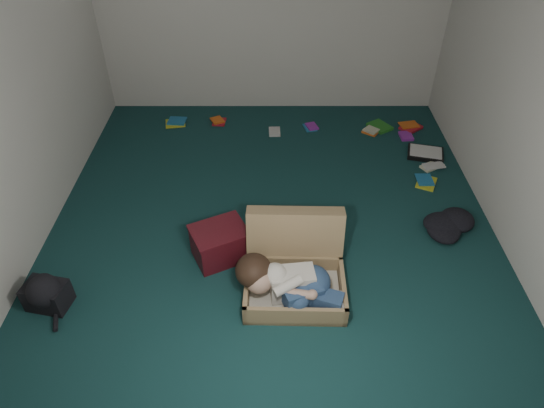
{
  "coord_description": "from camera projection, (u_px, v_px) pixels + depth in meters",
  "views": [
    {
      "loc": [
        -0.0,
        -3.33,
        2.96
      ],
      "look_at": [
        0.0,
        -0.15,
        0.35
      ],
      "focal_mm": 32.0,
      "sensor_mm": 36.0,
      "label": 1
    }
  ],
  "objects": [
    {
      "name": "maroon_bin",
      "position": [
        220.0,
        243.0,
        4.02
      ],
      "size": [
        0.55,
        0.51,
        0.31
      ],
      "rotation": [
        0.0,
        0.0,
        0.45
      ],
      "color": "#4C0F17",
      "rests_on": "floor"
    },
    {
      "name": "paper_tray",
      "position": [
        425.0,
        153.0,
        5.3
      ],
      "size": [
        0.43,
        0.36,
        0.05
      ],
      "rotation": [
        0.0,
        0.0,
        -0.25
      ],
      "color": "black",
      "rests_on": "floor"
    },
    {
      "name": "backpack",
      "position": [
        47.0,
        294.0,
        3.65
      ],
      "size": [
        0.44,
        0.38,
        0.23
      ],
      "primitive_type": null,
      "rotation": [
        0.0,
        0.0,
        -0.2
      ],
      "color": "black",
      "rests_on": "floor"
    },
    {
      "name": "wall_left",
      "position": [
        5.0,
        94.0,
        3.62
      ],
      "size": [
        0.0,
        4.5,
        4.5
      ],
      "primitive_type": "plane",
      "rotation": [
        1.57,
        0.0,
        1.57
      ],
      "color": "white",
      "rests_on": "ground"
    },
    {
      "name": "wall_back",
      "position": [
        272.0,
        0.0,
        5.36
      ],
      "size": [
        4.5,
        0.0,
        4.5
      ],
      "primitive_type": "plane",
      "rotation": [
        1.57,
        0.0,
        0.0
      ],
      "color": "white",
      "rests_on": "ground"
    },
    {
      "name": "wall_front",
      "position": [
        272.0,
        358.0,
        1.89
      ],
      "size": [
        4.5,
        0.0,
        4.5
      ],
      "primitive_type": "plane",
      "rotation": [
        -1.57,
        0.0,
        0.0
      ],
      "color": "white",
      "rests_on": "ground"
    },
    {
      "name": "book_scatter",
      "position": [
        338.0,
        137.0,
        5.6
      ],
      "size": [
        3.06,
        1.48,
        0.02
      ],
      "color": "yellow",
      "rests_on": "floor"
    },
    {
      "name": "person",
      "position": [
        288.0,
        282.0,
        3.62
      ],
      "size": [
        0.83,
        0.41,
        0.35
      ],
      "rotation": [
        0.0,
        0.0,
        -0.02
      ],
      "color": "white",
      "rests_on": "suitcase"
    },
    {
      "name": "suitcase",
      "position": [
        295.0,
        267.0,
        3.79
      ],
      "size": [
        0.79,
        0.77,
        0.57
      ],
      "rotation": [
        0.0,
        0.0,
        -0.02
      ],
      "color": "tan",
      "rests_on": "floor"
    },
    {
      "name": "floor",
      "position": [
        272.0,
        223.0,
        4.45
      ],
      "size": [
        4.5,
        4.5,
        0.0
      ],
      "primitive_type": "plane",
      "color": "#143A3A",
      "rests_on": "ground"
    },
    {
      "name": "clothing_pile",
      "position": [
        446.0,
        227.0,
        4.29
      ],
      "size": [
        0.54,
        0.47,
        0.15
      ],
      "primitive_type": null,
      "rotation": [
        0.0,
        0.0,
        -0.2
      ],
      "color": "black",
      "rests_on": "floor"
    },
    {
      "name": "wall_right",
      "position": [
        539.0,
        93.0,
        3.63
      ],
      "size": [
        0.0,
        4.5,
        4.5
      ],
      "primitive_type": "plane",
      "rotation": [
        1.57,
        0.0,
        -1.57
      ],
      "color": "white",
      "rests_on": "ground"
    }
  ]
}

